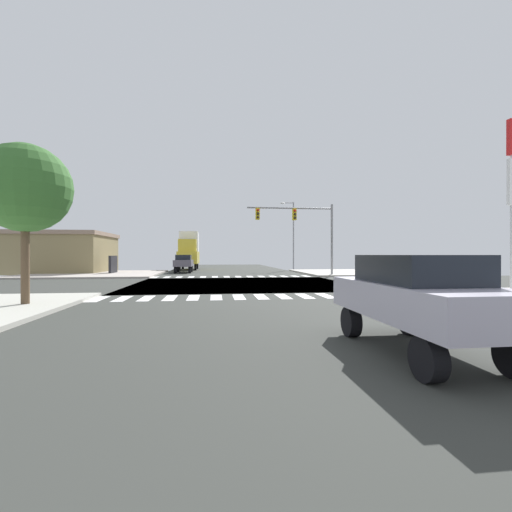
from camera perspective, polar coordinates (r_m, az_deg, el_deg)
name	(u,v)px	position (r m, az deg, el deg)	size (l,w,h in m)	color
ground	(242,284)	(23.06, -2.24, -4.55)	(90.00, 90.00, 0.05)	#343632
sidewalk_corner_ne	(358,272)	(37.99, 16.16, -2.55)	(12.00, 12.00, 0.14)	#B2ADA3
sidewalk_corner_nw	(95,274)	(36.68, -24.59, -2.66)	(12.00, 12.00, 0.14)	#B0A69D
crosswalk_near	(250,297)	(15.81, -0.98, -6.64)	(13.50, 2.00, 0.01)	white
crosswalk_far	(232,277)	(30.31, -3.84, -3.36)	(13.50, 2.00, 0.01)	white
traffic_signal_mast	(299,222)	(31.41, 6.98, 5.47)	(7.72, 0.55, 6.40)	gray
street_lamp	(292,230)	(44.85, 5.81, 4.28)	(1.78, 0.32, 8.56)	gray
bank_building	(52,253)	(42.31, -30.15, 0.48)	(12.80, 8.98, 4.22)	olive
sidewalk_tree	(25,189)	(15.14, -33.36, 9.11)	(3.14, 3.14, 5.83)	brown
sedan_farside_2	(184,262)	(37.98, -11.64, -0.97)	(1.80, 4.30, 1.88)	black
sedan_crossing_3	(417,295)	(7.44, 24.64, -5.73)	(1.80, 4.30, 1.88)	black
box_truck_queued_1	(189,250)	(45.89, -10.82, 1.04)	(2.40, 7.20, 4.85)	black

